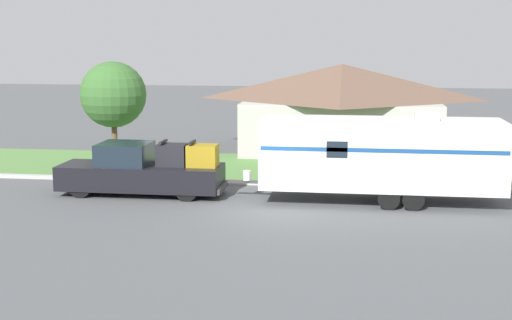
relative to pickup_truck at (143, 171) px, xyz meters
The scene contains 8 objects.
ground_plane 5.14m from the pickup_truck, 16.04° to the right, with size 120.00×120.00×0.00m, color #515456.
curb_strip 5.47m from the pickup_truck, 25.78° to the left, with size 80.00×0.30×0.14m.
lawn_strip 7.78m from the pickup_truck, 50.96° to the left, with size 80.00×7.00×0.03m.
house_across_street 13.59m from the pickup_truck, 58.75° to the left, with size 10.40×7.45×4.41m.
pickup_truck is the anchor object (origin of this frame).
travel_trailer 8.68m from the pickup_truck, ahead, with size 9.63×2.51×3.21m.
mailbox 6.37m from the pickup_truck, 32.02° to the left, with size 0.48×0.20×1.24m.
tree_in_yard 5.88m from the pickup_truck, 119.73° to the left, with size 2.85×2.85×4.73m.
Camera 1 is at (2.81, -23.53, 5.77)m, focal length 50.00 mm.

